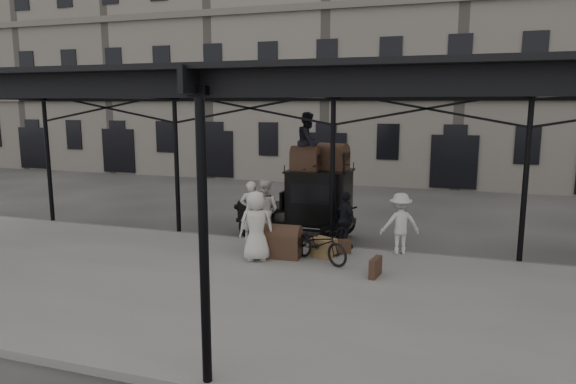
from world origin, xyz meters
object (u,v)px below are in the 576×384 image
porter_left (251,210)px  porter_official (346,220)px  steamer_trunk_platform (282,243)px  bicycle (320,244)px  taxi (310,201)px  steamer_trunk_roof_near (305,160)px

porter_left → porter_official: 2.86m
porter_official → steamer_trunk_platform: porter_official is taller
porter_left → steamer_trunk_platform: bearing=112.7°
porter_official → bicycle: (-0.36, -1.47, -0.33)m
taxi → steamer_trunk_platform: 2.72m
bicycle → steamer_trunk_platform: (-1.06, 0.09, -0.11)m
taxi → steamer_trunk_roof_near: size_ratio=4.34×
bicycle → steamer_trunk_platform: bearing=112.5°
bicycle → steamer_trunk_roof_near: steamer_trunk_roof_near is taller
bicycle → steamer_trunk_platform: bicycle is taller
steamer_trunk_roof_near → porter_left: bearing=-144.3°
taxi → porter_left: (-1.45, -1.25, -0.16)m
taxi → porter_official: taxi is taller
bicycle → steamer_trunk_roof_near: bearing=52.2°
porter_left → steamer_trunk_platform: (1.45, -1.38, -0.52)m
porter_left → bicycle: size_ratio=0.98×
bicycle → steamer_trunk_roof_near: size_ratio=2.16×
porter_official → bicycle: bearing=122.9°
taxi → steamer_trunk_roof_near: 1.31m
porter_official → porter_left: bearing=46.4°
taxi → steamer_trunk_roof_near: bearing=-108.1°
steamer_trunk_roof_near → steamer_trunk_platform: 3.09m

